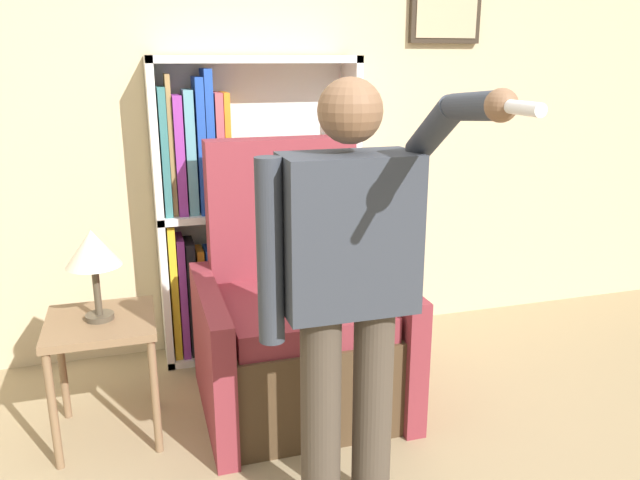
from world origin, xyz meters
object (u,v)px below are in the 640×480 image
(person_standing, at_px, (349,284))
(side_table, at_px, (102,338))
(armchair, at_px, (296,326))
(bookcase, at_px, (230,213))
(table_lamp, at_px, (93,252))

(person_standing, bearing_deg, side_table, 136.49)
(armchair, bearing_deg, person_standing, -92.69)
(bookcase, bearing_deg, person_standing, -83.56)
(side_table, bearing_deg, bookcase, 45.00)
(bookcase, height_order, table_lamp, bookcase)
(bookcase, distance_m, side_table, 1.07)
(armchair, bearing_deg, side_table, -176.13)
(armchair, height_order, person_standing, person_standing)
(bookcase, distance_m, person_standing, 1.57)
(person_standing, bearing_deg, armchair, 87.31)
(bookcase, relative_size, person_standing, 1.04)
(bookcase, xyz_separation_m, side_table, (-0.71, -0.71, -0.37))
(bookcase, distance_m, table_lamp, 1.01)
(table_lamp, bearing_deg, armchair, 3.87)
(bookcase, xyz_separation_m, armchair, (0.22, -0.65, -0.46))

